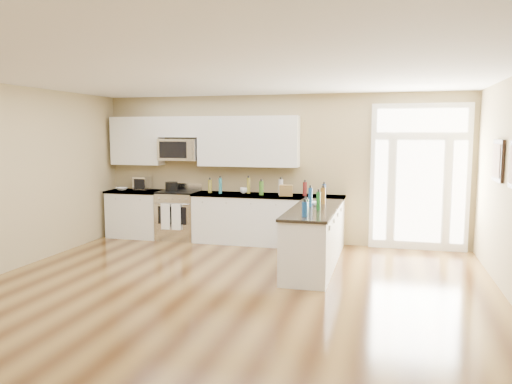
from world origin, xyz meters
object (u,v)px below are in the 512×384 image
Objects in this scene: peninsula_cabinet at (314,240)px; toaster_oven at (142,183)px; stockpot at (171,186)px; kitchen_range at (179,215)px.

peninsula_cabinet is 4.09m from toaster_oven.
stockpot is 0.68m from toaster_oven.
kitchen_range is at bearing -16.09° from stockpot.
toaster_oven is (-3.72, 1.58, 0.64)m from peninsula_cabinet.
toaster_oven is at bearing 156.99° from peninsula_cabinet.
toaster_oven is (-0.84, 0.13, 0.59)m from kitchen_range.
stockpot is at bearing 163.91° from kitchen_range.
kitchen_range is 4.43× the size of stockpot.
stockpot is (-0.16, 0.05, 0.56)m from kitchen_range.
toaster_oven reaches higher than stockpot.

